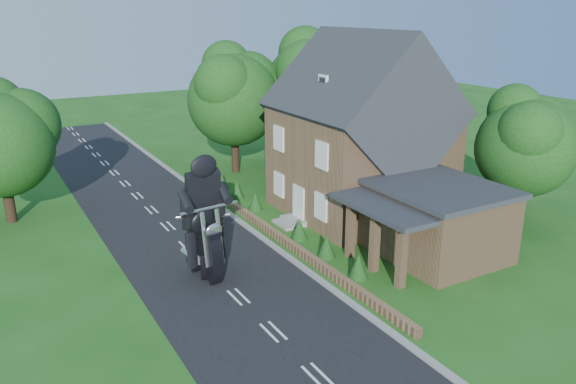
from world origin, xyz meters
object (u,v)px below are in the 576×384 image
garden_wall (273,232)px  annex (435,220)px  motorcycle_lead (206,260)px  motorcycle_follow (205,259)px  house (361,137)px

garden_wall → annex: 8.19m
motorcycle_lead → motorcycle_follow: bearing=-111.9°
house → motorcycle_follow: size_ratio=6.74×
house → motorcycle_follow: house is taller
motorcycle_follow → motorcycle_lead: bearing=94.7°
motorcycle_lead → motorcycle_follow: 0.42m
motorcycle_lead → motorcycle_follow: (0.11, 0.38, -0.13)m
annex → motorcycle_lead: (-10.31, 3.09, -0.93)m
motorcycle_lead → motorcycle_follow: motorcycle_lead is taller
garden_wall → house: bearing=9.2°
house → motorcycle_lead: 12.07m
motorcycle_follow → annex: bearing=-178.8°
annex → motorcycle_follow: annex is taller
house → annex: 7.30m
garden_wall → motorcycle_follow: 5.21m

